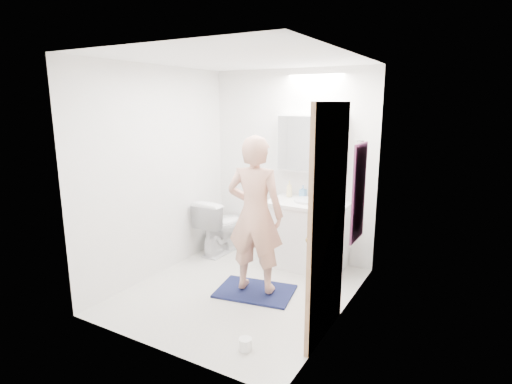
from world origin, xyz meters
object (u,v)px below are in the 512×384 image
Objects in this scene: medicine_cabinet at (312,144)px; person at (255,215)px; soap_bottle_a at (289,189)px; soap_bottle_b at (303,192)px; toothbrush_cup at (328,198)px; toilet at (220,226)px; toilet_paper_roll at (245,344)px; vanity_cabinet at (307,236)px.

person is at bearing -96.92° from medicine_cabinet.
soap_bottle_a is at bearing -166.95° from medicine_cabinet.
medicine_cabinet is 0.61m from soap_bottle_b.
person is 1.16m from toothbrush_cup.
person is (1.01, -0.81, 0.49)m from toilet.
medicine_cabinet is 5.49× the size of soap_bottle_b.
medicine_cabinet is at bearing 98.36° from toilet_paper_roll.
vanity_cabinet reaches higher than toilet_paper_roll.
vanity_cabinet is 1.91m from toilet_paper_roll.
vanity_cabinet is 9.85× the size of toothbrush_cup.
vanity_cabinet is 1.13m from medicine_cabinet.
medicine_cabinet is 2.55m from toilet_paper_roll.
vanity_cabinet is 4.39× the size of soap_bottle_a.
medicine_cabinet is at bearing -163.35° from toilet.
toilet_paper_roll is (0.56, -2.01, -0.87)m from soap_bottle_a.
vanity_cabinet is 0.56m from soap_bottle_b.
toothbrush_cup reaches higher than toilet.
soap_bottle_a reaches higher than soap_bottle_b.
toilet is 1.08m from soap_bottle_a.
toilet_paper_roll is at bearing 130.49° from toilet.
toilet is 2.30m from toilet_paper_roll.
soap_bottle_b is at bearing -103.40° from person.
toothbrush_cup is at bearing 1.12° from soap_bottle_a.
toothbrush_cup is at bearing 91.42° from toilet_paper_roll.
person is at bearing 115.35° from toilet_paper_roll.
medicine_cabinet reaches higher than toothbrush_cup.
person is 17.89× the size of toothbrush_cup.
toothbrush_cup is 0.83× the size of toilet_paper_roll.
soap_bottle_a is 0.52m from toothbrush_cup.
medicine_cabinet is 0.69m from toothbrush_cup.
toothbrush_cup reaches higher than vanity_cabinet.
vanity_cabinet is at bearing -25.36° from soap_bottle_a.
vanity_cabinet is 1.21m from toilet.
toilet is at bearing -174.54° from vanity_cabinet.
toothbrush_cup reaches higher than toilet_paper_roll.
vanity_cabinet is at bearing -112.48° from person.
soap_bottle_b is at bearing 9.71° from soap_bottle_a.
soap_bottle_a is at bearing -178.88° from toothbrush_cup.
toilet is 1.39m from person.
medicine_cabinet reaches higher than toilet_paper_roll.
vanity_cabinet reaches higher than toilet.
soap_bottle_a reaches higher than toothbrush_cup.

